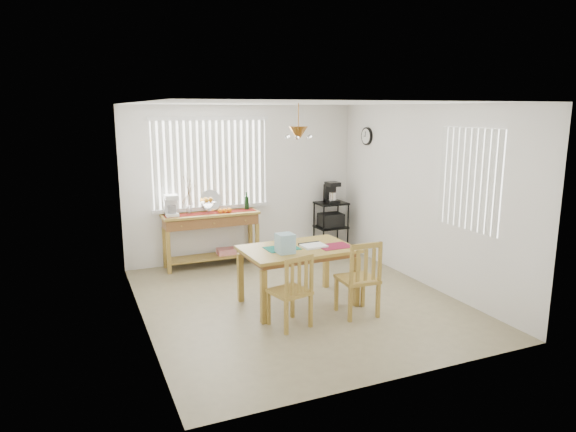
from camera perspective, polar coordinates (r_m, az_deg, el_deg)
name	(u,v)px	position (r m, az deg, el deg)	size (l,w,h in m)	color
ground	(297,301)	(7.01, 1.03, -9.40)	(4.00, 4.50, 0.01)	gray
room_shell	(297,176)	(6.60, 1.05, 4.51)	(4.20, 4.70, 2.70)	white
sideboard	(212,226)	(8.44, -8.48, -1.13)	(1.56, 0.44, 0.88)	#AB893A
sideboard_items	(195,206)	(8.32, -10.35, 1.12)	(1.48, 0.37, 0.67)	maroon
wire_cart	(331,222)	(9.23, 4.79, -0.67)	(0.53, 0.42, 0.90)	black
cart_items	(331,193)	(9.14, 4.82, 2.58)	(0.21, 0.25, 0.37)	black
dining_table	(298,254)	(6.69, 1.10, -4.26)	(1.47, 0.98, 0.77)	#AB893A
table_items	(292,244)	(6.48, 0.49, -3.15)	(1.11, 0.50, 0.25)	#126A5A
chair_left	(292,291)	(6.05, 0.39, -8.38)	(0.50, 0.50, 0.90)	#AB893A
chair_right	(359,279)	(6.44, 7.90, -6.93)	(0.47, 0.47, 0.97)	#AB893A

